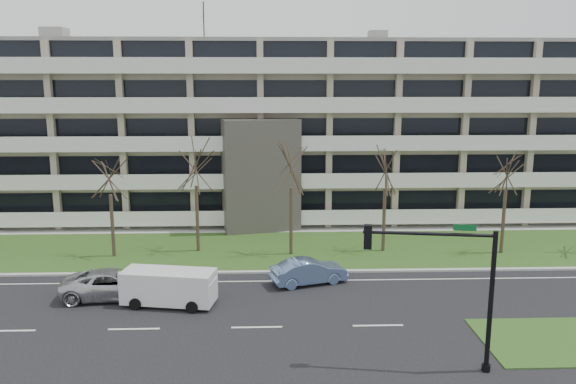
{
  "coord_description": "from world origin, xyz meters",
  "views": [
    {
      "loc": [
        0.66,
        -25.81,
        11.86
      ],
      "look_at": [
        1.87,
        10.0,
        4.81
      ],
      "focal_mm": 35.0,
      "sensor_mm": 36.0,
      "label": 1
    }
  ],
  "objects_px": {
    "traffic_signal": "(448,277)",
    "white_van": "(170,284)",
    "silver_pickup": "(114,284)",
    "blue_sedan": "(309,271)"
  },
  "relations": [
    {
      "from": "silver_pickup",
      "to": "traffic_signal",
      "type": "distance_m",
      "value": 18.36
    },
    {
      "from": "blue_sedan",
      "to": "traffic_signal",
      "type": "bearing_deg",
      "value": -172.59
    },
    {
      "from": "silver_pickup",
      "to": "traffic_signal",
      "type": "xyz_separation_m",
      "value": [
        15.96,
        -8.48,
        3.27
      ]
    },
    {
      "from": "silver_pickup",
      "to": "blue_sedan",
      "type": "relative_size",
      "value": 1.24
    },
    {
      "from": "blue_sedan",
      "to": "traffic_signal",
      "type": "height_order",
      "value": "traffic_signal"
    },
    {
      "from": "silver_pickup",
      "to": "blue_sedan",
      "type": "bearing_deg",
      "value": -83.85
    },
    {
      "from": "white_van",
      "to": "traffic_signal",
      "type": "distance_m",
      "value": 14.89
    },
    {
      "from": "blue_sedan",
      "to": "traffic_signal",
      "type": "distance_m",
      "value": 11.92
    },
    {
      "from": "blue_sedan",
      "to": "white_van",
      "type": "relative_size",
      "value": 0.88
    },
    {
      "from": "traffic_signal",
      "to": "white_van",
      "type": "bearing_deg",
      "value": 158.61
    }
  ]
}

